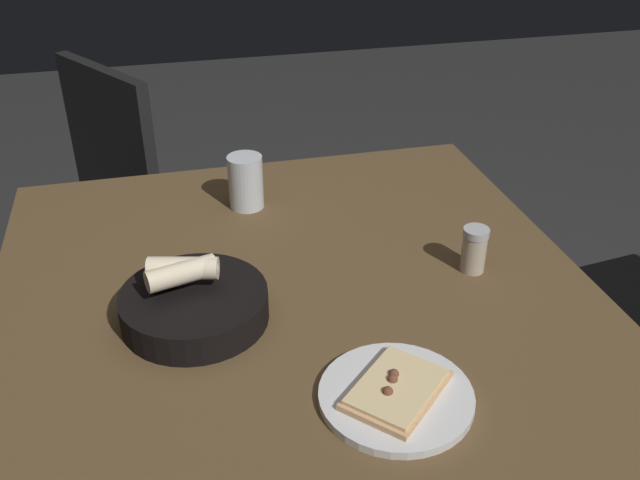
{
  "coord_description": "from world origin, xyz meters",
  "views": [
    {
      "loc": [
        -0.21,
        -1.04,
        1.49
      ],
      "look_at": [
        0.06,
        0.04,
        0.82
      ],
      "focal_mm": 39.69,
      "sensor_mm": 36.0,
      "label": 1
    }
  ],
  "objects_px": {
    "beer_glass": "(246,185)",
    "chair_far": "(84,207)",
    "dining_table": "(297,315)",
    "bread_basket": "(194,303)",
    "pizza_plate": "(396,394)",
    "pepper_shaker": "(474,252)"
  },
  "relations": [
    {
      "from": "dining_table",
      "to": "bread_basket",
      "type": "xyz_separation_m",
      "value": [
        -0.19,
        -0.04,
        0.09
      ]
    },
    {
      "from": "pizza_plate",
      "to": "bread_basket",
      "type": "distance_m",
      "value": 0.38
    },
    {
      "from": "bread_basket",
      "to": "beer_glass",
      "type": "relative_size",
      "value": 2.12
    },
    {
      "from": "pizza_plate",
      "to": "bread_basket",
      "type": "height_order",
      "value": "bread_basket"
    },
    {
      "from": "pepper_shaker",
      "to": "chair_far",
      "type": "xyz_separation_m",
      "value": [
        -0.79,
        0.89,
        -0.27
      ]
    },
    {
      "from": "bread_basket",
      "to": "pepper_shaker",
      "type": "distance_m",
      "value": 0.53
    },
    {
      "from": "beer_glass",
      "to": "bread_basket",
      "type": "bearing_deg",
      "value": -110.94
    },
    {
      "from": "bread_basket",
      "to": "chair_far",
      "type": "height_order",
      "value": "chair_far"
    },
    {
      "from": "beer_glass",
      "to": "pizza_plate",
      "type": "bearing_deg",
      "value": -79.5
    },
    {
      "from": "dining_table",
      "to": "bread_basket",
      "type": "distance_m",
      "value": 0.21
    },
    {
      "from": "bread_basket",
      "to": "beer_glass",
      "type": "xyz_separation_m",
      "value": [
        0.15,
        0.39,
        0.02
      ]
    },
    {
      "from": "beer_glass",
      "to": "chair_far",
      "type": "bearing_deg",
      "value": 127.83
    },
    {
      "from": "pepper_shaker",
      "to": "beer_glass",
      "type": "bearing_deg",
      "value": 136.54
    },
    {
      "from": "pepper_shaker",
      "to": "bread_basket",
      "type": "bearing_deg",
      "value": -176.78
    },
    {
      "from": "dining_table",
      "to": "beer_glass",
      "type": "height_order",
      "value": "beer_glass"
    },
    {
      "from": "beer_glass",
      "to": "chair_far",
      "type": "height_order",
      "value": "chair_far"
    },
    {
      "from": "beer_glass",
      "to": "chair_far",
      "type": "xyz_separation_m",
      "value": [
        -0.41,
        0.53,
        -0.28
      ]
    },
    {
      "from": "dining_table",
      "to": "beer_glass",
      "type": "xyz_separation_m",
      "value": [
        -0.04,
        0.35,
        0.11
      ]
    },
    {
      "from": "bread_basket",
      "to": "pepper_shaker",
      "type": "height_order",
      "value": "bread_basket"
    },
    {
      "from": "pepper_shaker",
      "to": "dining_table",
      "type": "bearing_deg",
      "value": 178.19
    },
    {
      "from": "dining_table",
      "to": "pizza_plate",
      "type": "height_order",
      "value": "pizza_plate"
    },
    {
      "from": "bread_basket",
      "to": "pepper_shaker",
      "type": "relative_size",
      "value": 2.81
    }
  ]
}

